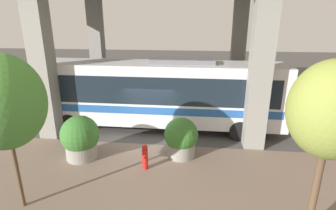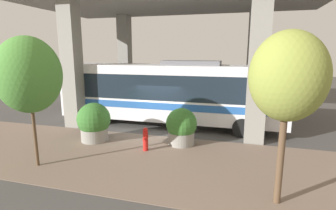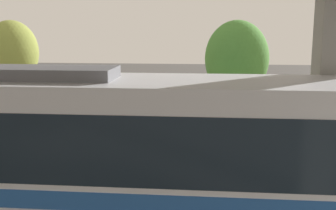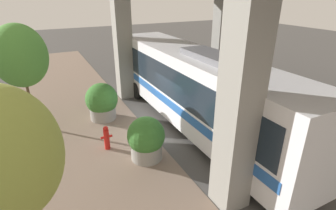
{
  "view_description": "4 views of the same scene",
  "coord_description": "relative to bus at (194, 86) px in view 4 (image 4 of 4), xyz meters",
  "views": [
    {
      "loc": [
        -11.1,
        -2.32,
        5.68
      ],
      "look_at": [
        -0.66,
        -1.11,
        2.24
      ],
      "focal_mm": 28.0,
      "sensor_mm": 36.0,
      "label": 1
    },
    {
      "loc": [
        -12.38,
        -4.33,
        4.29
      ],
      "look_at": [
        -1.13,
        -1.12,
        1.92
      ],
      "focal_mm": 28.0,
      "sensor_mm": 36.0,
      "label": 2
    },
    {
      "loc": [
        10.66,
        2.01,
        4.7
      ],
      "look_at": [
        -0.35,
        0.97,
        2.57
      ],
      "focal_mm": 45.0,
      "sensor_mm": 36.0,
      "label": 3
    },
    {
      "loc": [
        -4.05,
        -9.79,
        6.08
      ],
      "look_at": [
        1.08,
        0.37,
        1.08
      ],
      "focal_mm": 28.0,
      "sensor_mm": 36.0,
      "label": 4
    }
  ],
  "objects": [
    {
      "name": "ground_plane",
      "position": [
        -2.13,
        0.24,
        -2.07
      ],
      "size": [
        80.0,
        80.0,
        0.0
      ],
      "primitive_type": "plane",
      "color": "#474442",
      "rests_on": "ground"
    },
    {
      "name": "sidewalk_strip",
      "position": [
        -5.13,
        0.24,
        -2.06
      ],
      "size": [
        6.0,
        40.0,
        0.02
      ],
      "color": "#7A6656",
      "rests_on": "ground"
    },
    {
      "name": "bus",
      "position": [
        0.0,
        0.0,
        0.0
      ],
      "size": [
        2.55,
        12.97,
        3.82
      ],
      "color": "silver",
      "rests_on": "ground"
    },
    {
      "name": "fire_hydrant",
      "position": [
        -4.24,
        -0.14,
        -1.53
      ],
      "size": [
        0.47,
        0.23,
        1.06
      ],
      "color": "red",
      "rests_on": "ground"
    },
    {
      "name": "planter_front",
      "position": [
        -3.02,
        -1.47,
        -1.21
      ],
      "size": [
        1.45,
        1.45,
        1.75
      ],
      "color": "gray",
      "rests_on": "ground"
    },
    {
      "name": "planter_middle",
      "position": [
        -3.68,
        2.73,
        -1.13
      ],
      "size": [
        1.6,
        1.6,
        1.9
      ],
      "color": "gray",
      "rests_on": "ground"
    },
    {
      "name": "street_tree_far",
      "position": [
        -6.84,
        3.29,
        1.41
      ],
      "size": [
        2.3,
        2.3,
        4.86
      ],
      "color": "brown",
      "rests_on": "ground"
    }
  ]
}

